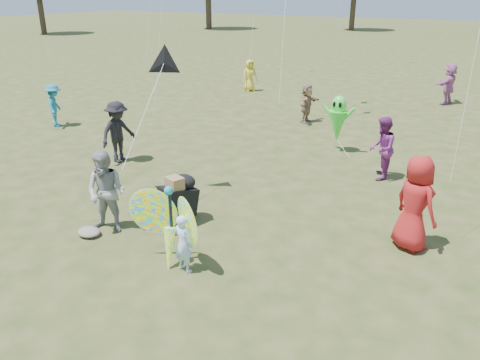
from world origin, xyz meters
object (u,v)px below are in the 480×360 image
at_px(crowd_b, 118,132).
at_px(butterfly_kite, 170,227).
at_px(crowd_g, 250,76).
at_px(crowd_j, 449,84).
at_px(adult_man, 106,192).
at_px(jogging_stroller, 178,197).
at_px(alien_kite, 338,121).
at_px(crowd_e, 382,148).
at_px(crowd_a, 415,203).
at_px(crowd_d, 307,103).
at_px(crowd_i, 55,106).
at_px(child_girl, 183,243).

distance_m(crowd_b, butterfly_kite, 5.91).
bearing_deg(crowd_g, crowd_j, -39.37).
relative_size(adult_man, butterfly_kite, 0.99).
height_order(jogging_stroller, alien_kite, alien_kite).
bearing_deg(jogging_stroller, crowd_e, 76.24).
bearing_deg(crowd_a, alien_kite, -22.87).
height_order(crowd_d, alien_kite, alien_kite).
bearing_deg(crowd_i, adult_man, -161.93).
relative_size(adult_man, crowd_g, 1.14).
distance_m(crowd_d, crowd_e, 5.76).
bearing_deg(crowd_j, crowd_e, 13.36).
height_order(crowd_d, crowd_g, crowd_g).
bearing_deg(jogging_stroller, crowd_j, 96.40).
bearing_deg(crowd_j, adult_man, -0.44).
bearing_deg(adult_man, crowd_i, 131.29).
xyz_separation_m(child_girl, adult_man, (-2.23, 0.44, 0.31)).
relative_size(butterfly_kite, alien_kite, 1.00).
bearing_deg(crowd_b, crowd_i, 76.92).
relative_size(adult_man, crowd_e, 1.04).
relative_size(crowd_a, crowd_j, 1.07).
relative_size(crowd_d, butterfly_kite, 0.82).
relative_size(child_girl, butterfly_kite, 0.63).
distance_m(crowd_e, crowd_j, 10.18).
bearing_deg(alien_kite, crowd_b, -141.99).
relative_size(adult_man, crowd_i, 1.12).
height_order(crowd_b, butterfly_kite, crowd_b).
bearing_deg(crowd_i, butterfly_kite, -158.02).
distance_m(crowd_b, jogging_stroller, 4.47).
height_order(jogging_stroller, butterfly_kite, butterfly_kite).
distance_m(crowd_a, crowd_e, 3.59).
distance_m(crowd_d, crowd_g, 6.16).
bearing_deg(crowd_b, adult_man, -132.87).
distance_m(crowd_j, jogging_stroller, 15.24).
distance_m(crowd_a, crowd_j, 13.51).
xyz_separation_m(child_girl, crowd_g, (-6.71, 14.43, 0.20)).
bearing_deg(crowd_a, butterfly_kite, 71.24).
xyz_separation_m(adult_man, crowd_g, (-4.47, 13.99, -0.11)).
bearing_deg(crowd_d, crowd_a, -140.64).
relative_size(crowd_b, alien_kite, 1.01).
bearing_deg(butterfly_kite, child_girl, -11.96).
height_order(crowd_g, crowd_i, crowd_i).
height_order(crowd_d, crowd_i, crowd_i).
bearing_deg(crowd_e, adult_man, -46.24).
bearing_deg(crowd_j, jogging_stroller, 2.45).
bearing_deg(adult_man, crowd_g, 92.33).
distance_m(adult_man, jogging_stroller, 1.46).
height_order(crowd_g, butterfly_kite, butterfly_kite).
bearing_deg(child_girl, butterfly_kite, -3.75).
distance_m(child_girl, crowd_j, 16.44).
xyz_separation_m(child_girl, jogging_stroller, (-1.18, 1.42, 0.07)).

